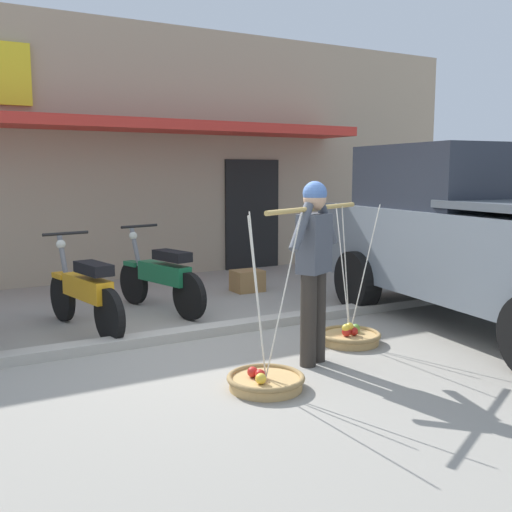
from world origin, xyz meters
The scene contains 10 objects.
ground_plane centered at (0.00, 0.00, 0.00)m, with size 90.00×90.00×0.00m, color gray.
sidewalk_curb centered at (0.00, 0.70, 0.05)m, with size 20.00×0.24×0.10m, color #AEA89C.
fruit_vendor centered at (0.57, -0.68, 0.98)m, with size 1.46×0.76×1.70m.
fruit_basket_left_side centered at (1.29, -0.32, 0.08)m, with size 0.65×0.65×1.45m.
fruit_basket_right_side centered at (-0.15, -1.04, 0.07)m, with size 0.65×0.65×1.45m.
motorcycle_second_in_row centered at (-1.00, 1.48, 0.45)m, with size 0.56×1.80×1.09m.
motorcycle_third_in_row centered at (0.08, 1.98, 0.45)m, with size 0.63×1.79×1.09m.
parked_truck centered at (3.15, -0.53, 1.03)m, with size 2.58×4.89×2.10m.
storefront_building centered at (0.87, 7.03, 2.10)m, with size 13.00×6.00×4.20m.
wooden_crate centered at (1.67, 2.61, 0.16)m, with size 0.44×0.36×0.32m, color olive.
Camera 1 is at (-2.54, -5.13, 1.78)m, focal length 41.97 mm.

